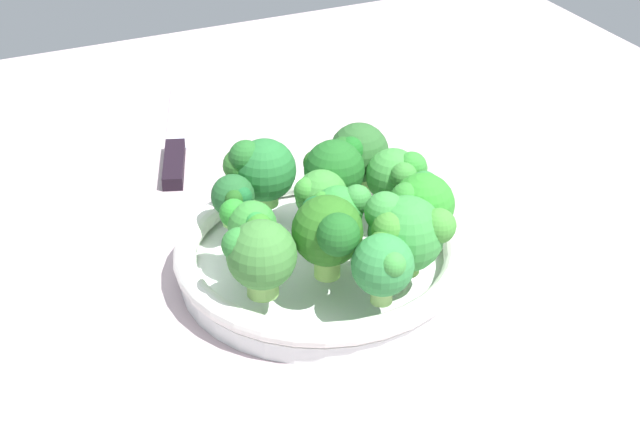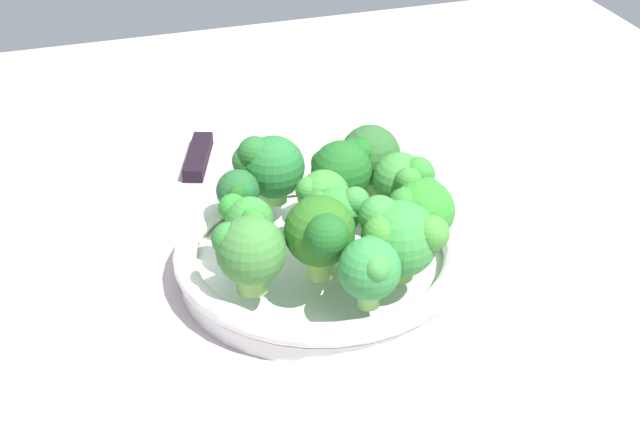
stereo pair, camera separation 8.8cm
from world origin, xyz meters
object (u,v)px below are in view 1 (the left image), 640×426
(broccoli_floret_9, at_px, (318,196))
(broccoli_floret_2, at_px, (334,169))
(broccoli_floret_3, at_px, (234,197))
(broccoli_floret_10, at_px, (359,153))
(broccoli_floret_11, at_px, (421,203))
(broccoli_floret_6, at_px, (259,254))
(broccoli_floret_8, at_px, (338,213))
(broccoli_floret_12, at_px, (397,175))
(broccoli_floret_7, at_px, (328,232))
(broccoli_floret_5, at_px, (384,264))
(broccoli_floret_0, at_px, (251,225))
(broccoli_floret_1, at_px, (405,231))
(broccoli_floret_4, at_px, (260,169))
(knife, at_px, (176,146))
(bowl, at_px, (320,258))

(broccoli_floret_9, bearing_deg, broccoli_floret_2, -134.46)
(broccoli_floret_3, distance_m, broccoli_floret_10, 0.14)
(broccoli_floret_2, relative_size, broccoli_floret_11, 1.01)
(broccoli_floret_6, bearing_deg, broccoli_floret_11, -175.91)
(broccoli_floret_8, relative_size, broccoli_floret_10, 0.92)
(broccoli_floret_9, bearing_deg, broccoli_floret_11, 140.96)
(broccoli_floret_9, distance_m, broccoli_floret_12, 0.08)
(broccoli_floret_11, bearing_deg, broccoli_floret_9, -39.04)
(broccoli_floret_7, bearing_deg, broccoli_floret_5, 118.83)
(broccoli_floret_2, height_order, broccoli_floret_5, broccoli_floret_2)
(broccoli_floret_9, height_order, broccoli_floret_10, broccoli_floret_10)
(broccoli_floret_5, bearing_deg, broccoli_floret_0, -53.32)
(broccoli_floret_1, height_order, broccoli_floret_10, broccoli_floret_1)
(broccoli_floret_9, bearing_deg, broccoli_floret_3, -30.60)
(broccoli_floret_1, bearing_deg, broccoli_floret_4, -65.77)
(broccoli_floret_3, height_order, broccoli_floret_7, broccoli_floret_7)
(broccoli_floret_2, xyz_separation_m, broccoli_floret_4, (0.06, -0.03, -0.00))
(broccoli_floret_2, relative_size, broccoli_floret_4, 1.01)
(broccoli_floret_0, xyz_separation_m, broccoli_floret_7, (-0.05, 0.05, 0.01))
(broccoli_floret_1, height_order, broccoli_floret_6, broccoli_floret_1)
(broccoli_floret_6, distance_m, broccoli_floret_10, 0.20)
(broccoli_floret_11, xyz_separation_m, broccoli_floret_12, (-0.01, -0.06, -0.00))
(broccoli_floret_0, height_order, broccoli_floret_2, broccoli_floret_2)
(broccoli_floret_12, bearing_deg, broccoli_floret_10, -74.35)
(broccoli_floret_5, bearing_deg, knife, -81.78)
(bowl, xyz_separation_m, knife, (0.05, -0.30, -0.01))
(broccoli_floret_5, bearing_deg, broccoli_floret_10, -110.13)
(broccoli_floret_2, bearing_deg, broccoli_floret_5, 79.90)
(broccoli_floret_7, height_order, broccoli_floret_10, broccoli_floret_7)
(bowl, distance_m, broccoli_floret_5, 0.12)
(broccoli_floret_0, height_order, broccoli_floret_11, broccoli_floret_11)
(broccoli_floret_7, bearing_deg, broccoli_floret_0, -47.29)
(broccoli_floret_1, relative_size, broccoli_floret_10, 1.05)
(broccoli_floret_0, relative_size, broccoli_floret_6, 0.81)
(broccoli_floret_5, xyz_separation_m, broccoli_floret_7, (0.03, -0.05, 0.01))
(broccoli_floret_0, bearing_deg, broccoli_floret_12, -172.94)
(broccoli_floret_0, relative_size, broccoli_floret_11, 0.79)
(broccoli_floret_3, xyz_separation_m, broccoli_floret_9, (-0.07, 0.04, 0.01))
(broccoli_floret_4, xyz_separation_m, broccoli_floret_11, (-0.11, 0.12, 0.00))
(broccoli_floret_5, xyz_separation_m, broccoli_floret_9, (0.00, -0.12, -0.00))
(broccoli_floret_1, height_order, broccoli_floret_3, broccoli_floret_1)
(broccoli_floret_6, bearing_deg, broccoli_floret_4, -111.54)
(broccoli_floret_2, height_order, broccoli_floret_11, same)
(broccoli_floret_3, bearing_deg, broccoli_floret_10, -175.54)
(bowl, distance_m, broccoli_floret_1, 0.11)
(broccoli_floret_0, xyz_separation_m, broccoli_floret_2, (-0.10, -0.05, 0.01))
(broccoli_floret_2, height_order, broccoli_floret_12, broccoli_floret_2)
(broccoli_floret_2, distance_m, broccoli_floret_7, 0.12)
(broccoli_floret_1, xyz_separation_m, broccoli_floret_2, (0.01, -0.13, 0.00))
(broccoli_floret_7, bearing_deg, broccoli_floret_9, -108.18)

